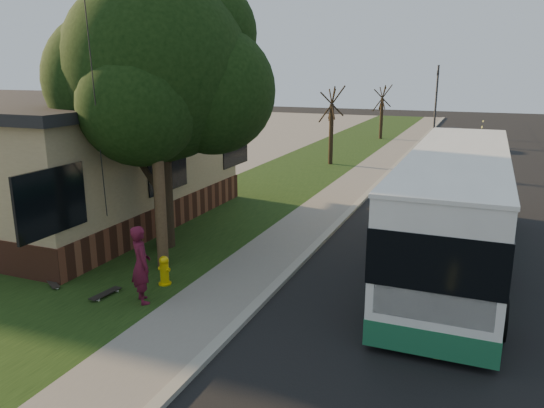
{
  "coord_description": "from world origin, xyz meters",
  "views": [
    {
      "loc": [
        4.48,
        -10.37,
        5.3
      ],
      "look_at": [
        -1.05,
        3.27,
        1.5
      ],
      "focal_mm": 35.0,
      "sensor_mm": 36.0,
      "label": 1
    }
  ],
  "objects_px": {
    "utility_pole": "(154,95)",
    "skateboarder": "(141,264)",
    "leafy_tree": "(161,72)",
    "dumpster": "(58,199)",
    "fire_hydrant": "(164,270)",
    "bare_tree_far": "(382,113)",
    "distant_car": "(452,138)",
    "skateboard_spare": "(53,284)",
    "bare_tree_near": "(331,127)",
    "skateboard_main": "(105,294)",
    "transit_bus": "(455,205)",
    "traffic_signal": "(436,95)"
  },
  "relations": [
    {
      "from": "leafy_tree",
      "to": "transit_bus",
      "type": "xyz_separation_m",
      "value": [
        8.04,
        1.84,
        -3.5
      ]
    },
    {
      "from": "utility_pole",
      "to": "distant_car",
      "type": "xyz_separation_m",
      "value": [
        5.68,
        25.89,
        -3.89
      ]
    },
    {
      "from": "leafy_tree",
      "to": "skateboard_spare",
      "type": "bearing_deg",
      "value": -104.18
    },
    {
      "from": "utility_pole",
      "to": "bare_tree_near",
      "type": "bearing_deg",
      "value": 90.66
    },
    {
      "from": "bare_tree_far",
      "to": "dumpster",
      "type": "xyz_separation_m",
      "value": [
        -6.5,
        -26.23,
        -1.26
      ]
    },
    {
      "from": "utility_pole",
      "to": "traffic_signal",
      "type": "xyz_separation_m",
      "value": [
        3.81,
        33.01,
        -1.47
      ]
    },
    {
      "from": "skateboarder",
      "to": "traffic_signal",
      "type": "bearing_deg",
      "value": -54.73
    },
    {
      "from": "traffic_signal",
      "to": "skateboarder",
      "type": "xyz_separation_m",
      "value": [
        -3.0,
        -35.05,
        -2.18
      ]
    },
    {
      "from": "fire_hydrant",
      "to": "skateboard_main",
      "type": "relative_size",
      "value": 0.85
    },
    {
      "from": "traffic_signal",
      "to": "bare_tree_near",
      "type": "bearing_deg",
      "value": -104.04
    },
    {
      "from": "transit_bus",
      "to": "skateboard_main",
      "type": "distance_m",
      "value": 9.4
    },
    {
      "from": "bare_tree_near",
      "to": "distant_car",
      "type": "bearing_deg",
      "value": 56.52
    },
    {
      "from": "fire_hydrant",
      "to": "dumpster",
      "type": "height_order",
      "value": "dumpster"
    },
    {
      "from": "distant_car",
      "to": "skateboard_main",
      "type": "bearing_deg",
      "value": -102.63
    },
    {
      "from": "bare_tree_near",
      "to": "distant_car",
      "type": "relative_size",
      "value": 0.99
    },
    {
      "from": "traffic_signal",
      "to": "skateboard_spare",
      "type": "relative_size",
      "value": 7.88
    },
    {
      "from": "fire_hydrant",
      "to": "skateboarder",
      "type": "relative_size",
      "value": 0.41
    },
    {
      "from": "fire_hydrant",
      "to": "dumpster",
      "type": "bearing_deg",
      "value": 151.34
    },
    {
      "from": "skateboarder",
      "to": "distant_car",
      "type": "height_order",
      "value": "skateboarder"
    },
    {
      "from": "leafy_tree",
      "to": "fire_hydrant",
      "type": "bearing_deg",
      "value": -59.33
    },
    {
      "from": "fire_hydrant",
      "to": "skateboarder",
      "type": "distance_m",
      "value": 1.19
    },
    {
      "from": "leafy_tree",
      "to": "dumpster",
      "type": "height_order",
      "value": "leafy_tree"
    },
    {
      "from": "bare_tree_far",
      "to": "dumpster",
      "type": "height_order",
      "value": "bare_tree_far"
    },
    {
      "from": "fire_hydrant",
      "to": "skateboard_spare",
      "type": "relative_size",
      "value": 1.06
    },
    {
      "from": "leafy_tree",
      "to": "bare_tree_near",
      "type": "bearing_deg",
      "value": 87.5
    },
    {
      "from": "utility_pole",
      "to": "leafy_tree",
      "type": "xyz_separation_m",
      "value": [
        -0.87,
        1.66,
        0.54
      ]
    },
    {
      "from": "fire_hydrant",
      "to": "distant_car",
      "type": "distance_m",
      "value": 27.34
    },
    {
      "from": "bare_tree_far",
      "to": "traffic_signal",
      "type": "xyz_separation_m",
      "value": [
        3.5,
        4.0,
        1.16
      ]
    },
    {
      "from": "distant_car",
      "to": "traffic_signal",
      "type": "bearing_deg",
      "value": 104.01
    },
    {
      "from": "bare_tree_far",
      "to": "skateboarder",
      "type": "bearing_deg",
      "value": -89.08
    },
    {
      "from": "bare_tree_near",
      "to": "skateboard_main",
      "type": "bearing_deg",
      "value": -90.03
    },
    {
      "from": "skateboard_main",
      "to": "distant_car",
      "type": "distance_m",
      "value": 28.64
    },
    {
      "from": "utility_pole",
      "to": "bare_tree_far",
      "type": "relative_size",
      "value": 2.25
    },
    {
      "from": "leafy_tree",
      "to": "dumpster",
      "type": "relative_size",
      "value": 4.51
    },
    {
      "from": "skateboarder",
      "to": "skateboard_main",
      "type": "distance_m",
      "value": 1.32
    },
    {
      "from": "transit_bus",
      "to": "bare_tree_far",
      "type": "bearing_deg",
      "value": 105.06
    },
    {
      "from": "fire_hydrant",
      "to": "bare_tree_near",
      "type": "bearing_deg",
      "value": 92.86
    },
    {
      "from": "skateboard_spare",
      "to": "skateboard_main",
      "type": "bearing_deg",
      "value": -0.53
    },
    {
      "from": "bare_tree_near",
      "to": "transit_bus",
      "type": "height_order",
      "value": "bare_tree_near"
    },
    {
      "from": "skateboard_spare",
      "to": "leafy_tree",
      "type": "bearing_deg",
      "value": 75.82
    },
    {
      "from": "fire_hydrant",
      "to": "skateboarder",
      "type": "bearing_deg",
      "value": -84.55
    },
    {
      "from": "skateboard_spare",
      "to": "distant_car",
      "type": "height_order",
      "value": "distant_car"
    },
    {
      "from": "fire_hydrant",
      "to": "skateboard_main",
      "type": "height_order",
      "value": "fire_hydrant"
    },
    {
      "from": "fire_hydrant",
      "to": "skateboarder",
      "type": "height_order",
      "value": "skateboarder"
    },
    {
      "from": "skateboard_main",
      "to": "leafy_tree",
      "type": "bearing_deg",
      "value": 99.93
    },
    {
      "from": "bare_tree_near",
      "to": "fire_hydrant",
      "type": "bearing_deg",
      "value": -87.14
    },
    {
      "from": "leafy_tree",
      "to": "bare_tree_far",
      "type": "distance_m",
      "value": 27.56
    },
    {
      "from": "utility_pole",
      "to": "skateboarder",
      "type": "distance_m",
      "value": 4.26
    },
    {
      "from": "leafy_tree",
      "to": "skateboard_main",
      "type": "bearing_deg",
      "value": -80.07
    },
    {
      "from": "fire_hydrant",
      "to": "skateboard_spare",
      "type": "height_order",
      "value": "fire_hydrant"
    }
  ]
}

